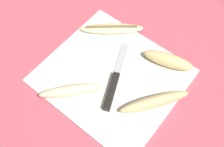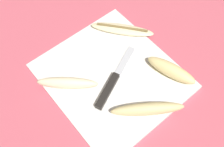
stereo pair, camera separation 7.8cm
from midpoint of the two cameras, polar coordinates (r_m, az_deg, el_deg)
ground_plane at (r=0.80m, az=-2.78°, el=-1.03°), size 4.00×4.00×0.00m
cutting_board at (r=0.79m, az=-2.80°, el=-0.82°), size 0.40×0.36×0.01m
knife at (r=0.76m, az=-2.68°, el=-3.02°), size 0.11×0.22×0.02m
banana_pale_long at (r=0.76m, az=-12.04°, el=-3.97°), size 0.14×0.15×0.04m
banana_spotted_left at (r=0.73m, az=6.33°, el=-6.36°), size 0.15×0.19×0.04m
banana_cream_curved at (r=0.88m, az=-2.63°, el=9.55°), size 0.19×0.17×0.02m
banana_golden_short at (r=0.80m, az=9.47°, el=2.63°), size 0.16×0.09×0.04m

